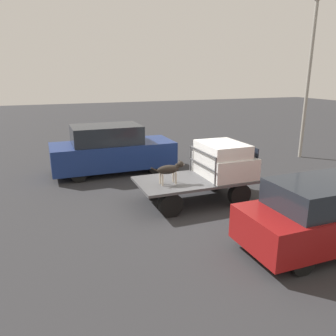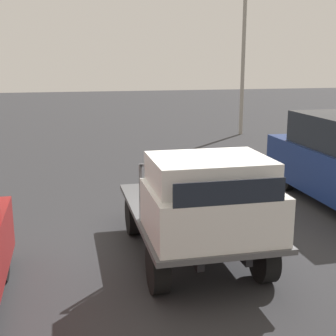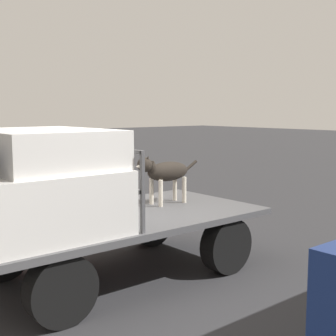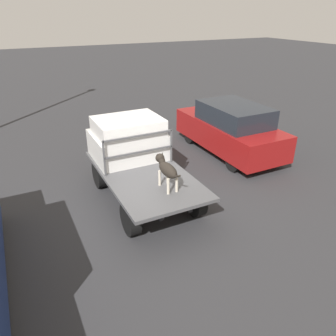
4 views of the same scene
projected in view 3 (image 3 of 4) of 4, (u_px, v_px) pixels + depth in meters
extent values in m
plane|color=#2D2D30|center=(116.00, 276.00, 5.96)|extent=(80.00, 80.00, 0.00)
cylinder|color=black|center=(61.00, 290.00, 4.56)|extent=(0.72, 0.24, 0.72)
cylinder|color=black|center=(1.00, 251.00, 5.79)|extent=(0.72, 0.24, 0.72)
cylinder|color=black|center=(226.00, 245.00, 6.04)|extent=(0.72, 0.24, 0.72)
cylinder|color=black|center=(150.00, 222.00, 7.27)|extent=(0.72, 0.24, 0.72)
cube|color=black|center=(131.00, 234.00, 5.62)|extent=(3.47, 0.10, 0.18)
cube|color=black|center=(101.00, 224.00, 6.14)|extent=(3.47, 0.10, 0.18)
cube|color=#4C4C4F|center=(115.00, 219.00, 5.87)|extent=(3.77, 1.93, 0.08)
cube|color=silver|center=(33.00, 199.00, 5.14)|extent=(1.54, 1.81, 0.69)
cube|color=silver|center=(42.00, 149.00, 5.14)|extent=(1.30, 1.67, 0.42)
cube|color=#4C4C4F|center=(143.00, 192.00, 4.98)|extent=(0.04, 0.04, 0.89)
cube|color=#4C4C4F|center=(64.00, 175.00, 6.34)|extent=(0.04, 0.04, 0.89)
cube|color=#4C4C4F|center=(98.00, 147.00, 5.61)|extent=(0.04, 1.77, 0.04)
cube|color=#4C4C4F|center=(99.00, 182.00, 5.66)|extent=(0.04, 1.77, 0.04)
cylinder|color=beige|center=(161.00, 193.00, 6.39)|extent=(0.06, 0.06, 0.37)
cylinder|color=beige|center=(151.00, 191.00, 6.55)|extent=(0.06, 0.06, 0.37)
cylinder|color=beige|center=(184.00, 190.00, 6.67)|extent=(0.06, 0.06, 0.37)
cylinder|color=beige|center=(175.00, 188.00, 6.82)|extent=(0.06, 0.06, 0.37)
ellipsoid|color=black|center=(168.00, 171.00, 6.57)|extent=(0.70, 0.27, 0.27)
sphere|color=beige|center=(157.00, 176.00, 6.46)|extent=(0.12, 0.12, 0.12)
cylinder|color=black|center=(151.00, 168.00, 6.38)|extent=(0.19, 0.15, 0.19)
sphere|color=black|center=(145.00, 165.00, 6.30)|extent=(0.20, 0.20, 0.20)
cone|color=beige|center=(139.00, 166.00, 6.24)|extent=(0.11, 0.11, 0.11)
cone|color=black|center=(148.00, 159.00, 6.25)|extent=(0.06, 0.08, 0.10)
cone|color=black|center=(143.00, 158.00, 6.34)|extent=(0.06, 0.08, 0.10)
cylinder|color=black|center=(189.00, 167.00, 6.83)|extent=(0.29, 0.04, 0.19)
cylinder|color=black|center=(3.00, 215.00, 8.04)|extent=(0.60, 0.20, 0.60)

